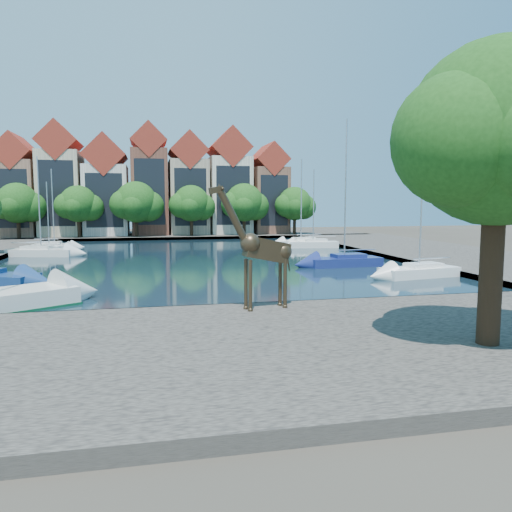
{
  "coord_description": "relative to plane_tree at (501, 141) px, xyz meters",
  "views": [
    {
      "loc": [
        -4.34,
        -24.33,
        5.59
      ],
      "look_at": [
        0.92,
        -0.0,
        2.86
      ],
      "focal_mm": 35.0,
      "sensor_mm": 36.0,
      "label": 1
    }
  ],
  "objects": [
    {
      "name": "sailboat_right_a",
      "position": [
        7.38,
        17.49,
        -7.02
      ],
      "size": [
        6.22,
        3.06,
        11.47
      ],
      "color": "white",
      "rests_on": "water_basin"
    },
    {
      "name": "giraffe_statue",
      "position": [
        -6.81,
        7.43,
        -4.33
      ],
      "size": [
        4.03,
        1.32,
        5.79
      ],
      "color": "#382B1C",
      "rests_on": "near_quay"
    },
    {
      "name": "sailboat_right_d",
      "position": [
        7.38,
        41.58,
        -7.03
      ],
      "size": [
        6.08,
        2.92,
        9.31
      ],
      "color": "silver",
      "rests_on": "water_basin"
    },
    {
      "name": "far_tree_far_east",
      "position": [
        10.48,
        59.5,
        -2.6
      ],
      "size": [
        6.76,
        5.2,
        7.36
      ],
      "color": "#332114",
      "rests_on": "far_quay"
    },
    {
      "name": "right_quay",
      "position": [
        17.38,
        33.01,
        -7.42
      ],
      "size": [
        14.0,
        52.0,
        0.5
      ],
      "primitive_type": "cube",
      "color": "#55514A",
      "rests_on": "ground"
    },
    {
      "name": "sailboat_right_c",
      "position": [
        6.28,
        42.96,
        -6.96
      ],
      "size": [
        6.27,
        3.07,
        10.59
      ],
      "color": "silver",
      "rests_on": "water_basin"
    },
    {
      "name": "townhouse_east_end",
      "position": [
        7.38,
        64.99,
        -0.56
      ],
      "size": [
        5.44,
        9.18,
        14.43
      ],
      "color": "brown",
      "rests_on": "far_quay"
    },
    {
      "name": "sailboat_right_b",
      "position": [
        4.38,
        24.46,
        -7.0
      ],
      "size": [
        6.45,
        2.63,
        12.35
      ],
      "color": "navy",
      "rests_on": "water_basin"
    },
    {
      "name": "townhouse_east_mid",
      "position": [
        0.88,
        64.99,
        0.43
      ],
      "size": [
        6.43,
        9.18,
        16.65
      ],
      "color": "beige",
      "rests_on": "far_quay"
    },
    {
      "name": "townhouse_west_mid",
      "position": [
        -24.62,
        64.99,
        0.56
      ],
      "size": [
        5.94,
        9.18,
        16.79
      ],
      "color": "beige",
      "rests_on": "far_quay"
    },
    {
      "name": "water_basin",
      "position": [
        -7.62,
        33.01,
        -7.63
      ],
      "size": [
        38.0,
        50.0,
        0.08
      ],
      "primitive_type": "cube",
      "color": "black",
      "rests_on": "ground"
    },
    {
      "name": "far_tree_mid_east",
      "position": [
        -5.52,
        59.5,
        -2.54
      ],
      "size": [
        7.02,
        5.4,
        7.52
      ],
      "color": "#332114",
      "rests_on": "far_quay"
    },
    {
      "name": "townhouse_east_inner",
      "position": [
        -5.62,
        64.99,
        0.06
      ],
      "size": [
        5.94,
        9.18,
        15.79
      ],
      "color": "tan",
      "rests_on": "far_quay"
    },
    {
      "name": "far_tree_east",
      "position": [
        2.49,
        59.5,
        -2.43
      ],
      "size": [
        7.54,
        5.8,
        7.84
      ],
      "color": "#332114",
      "rests_on": "far_quay"
    },
    {
      "name": "sailboat_left_d",
      "position": [
        -22.62,
        42.63,
        -7.11
      ],
      "size": [
        5.28,
        3.43,
        7.64
      ],
      "color": "silver",
      "rests_on": "water_basin"
    },
    {
      "name": "sailboat_left_e",
      "position": [
        -22.62,
        45.74,
        -7.07
      ],
      "size": [
        4.9,
        2.2,
        9.2
      ],
      "color": "silver",
      "rests_on": "water_basin"
    },
    {
      "name": "near_quay",
      "position": [
        -7.62,
        2.01,
        -7.42
      ],
      "size": [
        50.0,
        14.0,
        0.5
      ],
      "primitive_type": "cube",
      "color": "#55514A",
      "rests_on": "ground"
    },
    {
      "name": "far_quay",
      "position": [
        -7.62,
        65.01,
        -7.42
      ],
      "size": [
        60.0,
        16.0,
        0.5
      ],
      "primitive_type": "cube",
      "color": "#55514A",
      "rests_on": "ground"
    },
    {
      "name": "townhouse_center",
      "position": [
        -11.62,
        64.99,
        0.69
      ],
      "size": [
        5.44,
        9.18,
        16.93
      ],
      "color": "brown",
      "rests_on": "far_quay"
    },
    {
      "name": "far_tree_mid_west",
      "position": [
        -13.51,
        59.5,
        -2.38
      ],
      "size": [
        7.8,
        6.0,
        8.0
      ],
      "color": "#332114",
      "rests_on": "far_quay"
    },
    {
      "name": "far_tree_far_west",
      "position": [
        -29.51,
        59.5,
        -2.49
      ],
      "size": [
        7.28,
        5.6,
        7.68
      ],
      "color": "#332114",
      "rests_on": "far_quay"
    },
    {
      "name": "ground",
      "position": [
        -7.62,
        9.01,
        -7.67
      ],
      "size": [
        160.0,
        160.0,
        0.0
      ],
      "primitive_type": "plane",
      "color": "#38332B",
      "rests_on": "ground"
    },
    {
      "name": "townhouse_west_inner",
      "position": [
        -18.12,
        64.99,
        -0.32
      ],
      "size": [
        6.43,
        9.18,
        15.15
      ],
      "color": "silver",
      "rests_on": "far_quay"
    },
    {
      "name": "plane_tree",
      "position": [
        0.0,
        0.0,
        0.0
      ],
      "size": [
        8.32,
        6.4,
        10.62
      ],
      "color": "#332114",
      "rests_on": "near_quay"
    },
    {
      "name": "far_tree_west",
      "position": [
        -21.52,
        59.5,
        -2.6
      ],
      "size": [
        6.76,
        5.2,
        7.36
      ],
      "color": "#332114",
      "rests_on": "far_quay"
    },
    {
      "name": "sailboat_left_c",
      "position": [
        -22.62,
        38.38,
        -7.03
      ],
      "size": [
        6.78,
        3.63,
        9.98
      ],
      "color": "silver",
      "rests_on": "water_basin"
    },
    {
      "name": "townhouse_west_end",
      "position": [
        -30.62,
        64.99,
        -0.31
      ],
      "size": [
        5.44,
        9.18,
        14.93
      ],
      "color": "#92654F",
      "rests_on": "far_quay"
    }
  ]
}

